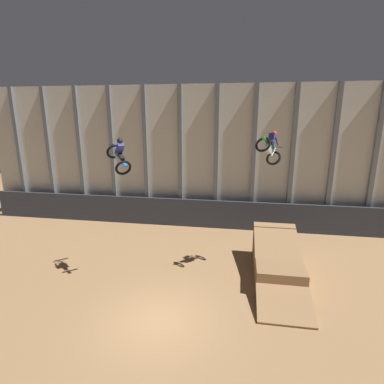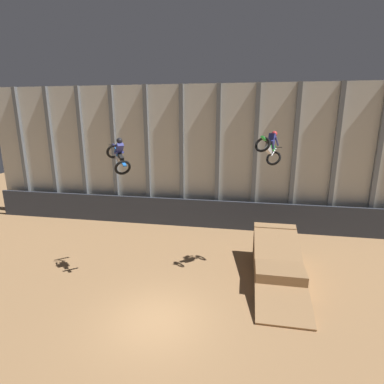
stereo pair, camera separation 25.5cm
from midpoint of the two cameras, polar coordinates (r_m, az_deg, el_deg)
The scene contains 6 objects.
ground_plane at distance 12.78m, azimuth -6.35°, elevation -23.16°, with size 60.00×60.00×0.00m, color #9E754C.
arena_back_wall at distance 21.21m, azimuth 1.84°, elevation 6.63°, with size 32.00×0.40×9.82m.
lower_barrier at distance 21.35m, azimuth 1.45°, elevation -4.09°, with size 31.36×0.20×2.01m.
dirt_ramp at distance 16.02m, azimuth 16.26°, elevation -12.53°, with size 2.24×6.24×2.04m.
rider_bike_left_air at distance 13.92m, azimuth -13.28°, elevation 6.85°, with size 1.63×1.76×1.68m.
rider_bike_right_air at distance 14.45m, azimuth 15.07°, elevation 8.26°, with size 1.47×1.81×1.68m.
Camera 2 is at (3.19, -9.65, 7.77)m, focal length 28.00 mm.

